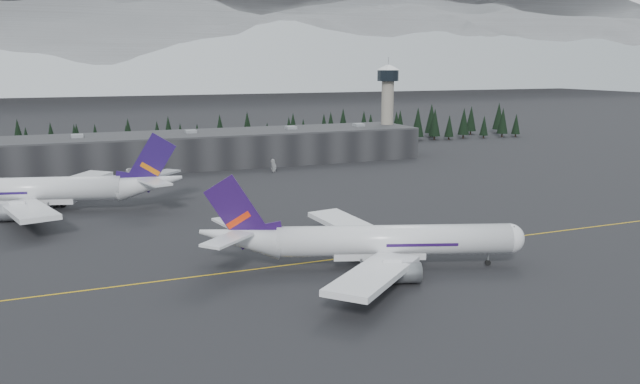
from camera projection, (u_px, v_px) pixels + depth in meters
name	position (u px, v px, depth m)	size (l,w,h in m)	color
ground	(357.00, 253.00, 127.32)	(1400.00, 1400.00, 0.00)	black
taxiline	(361.00, 256.00, 125.50)	(400.00, 0.40, 0.02)	gold
terminal	(218.00, 148.00, 239.56)	(160.00, 30.00, 12.60)	black
control_tower	(388.00, 99.00, 266.45)	(10.00, 10.00, 37.70)	gray
treeline	(198.00, 135.00, 272.91)	(360.00, 20.00, 15.00)	black
mountain_ridge	(99.00, 88.00, 1035.32)	(4400.00, 900.00, 420.00)	white
jet_main	(365.00, 241.00, 117.43)	(60.18, 54.09, 18.22)	silver
jet_parked	(47.00, 190.00, 162.56)	(68.02, 61.89, 20.40)	silver
gse_vehicle_a	(130.00, 180.00, 205.07)	(2.10, 4.56, 1.27)	silver
gse_vehicle_b	(274.00, 170.00, 223.77)	(1.89, 4.69, 1.60)	silver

